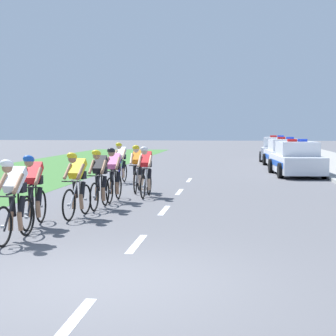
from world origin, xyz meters
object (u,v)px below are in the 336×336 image
object	(u,v)px
cyclist_sixth	(137,168)
cyclist_seventh	(146,171)
police_car_nearest	(297,160)
cyclist_third	(77,184)
cyclist_lead	(14,199)
police_car_second	(285,154)
cyclist_fourth	(100,178)
cyclist_fifth	(114,174)
cyclist_second	(33,190)
cyclist_eighth	(121,162)
police_car_third	(277,150)

from	to	relation	value
cyclist_sixth	cyclist_seventh	xyz separation A→B (m)	(0.48, -1.22, 0.00)
police_car_nearest	cyclist_third	bearing A→B (deg)	-117.96
cyclist_lead	police_car_nearest	bearing A→B (deg)	65.40
cyclist_third	police_car_nearest	world-z (taller)	police_car_nearest
cyclist_sixth	police_car_second	xyz separation A→B (m)	(5.85, 11.96, -0.11)
cyclist_fourth	cyclist_sixth	bearing A→B (deg)	84.99
cyclist_fourth	cyclist_third	bearing A→B (deg)	-96.79
cyclist_fourth	cyclist_sixth	xyz separation A→B (m)	(0.33, 3.72, 0.00)
cyclist_lead	cyclist_fifth	size ratio (longest dim) A/B	1.00
cyclist_second	cyclist_lead	bearing A→B (deg)	-82.65
cyclist_fifth	cyclist_seventh	world-z (taller)	same
cyclist_fourth	cyclist_seventh	world-z (taller)	same
cyclist_second	cyclist_fourth	bearing A→B (deg)	74.68
cyclist_third	police_car_nearest	size ratio (longest dim) A/B	0.38
cyclist_fourth	cyclist_second	bearing A→B (deg)	-105.32
cyclist_fifth	cyclist_eighth	distance (m)	5.12
cyclist_third	police_car_second	size ratio (longest dim) A/B	0.38
cyclist_fourth	cyclist_eighth	world-z (taller)	same
cyclist_sixth	cyclist_seventh	bearing A→B (deg)	-68.35
cyclist_second	cyclist_seventh	bearing A→B (deg)	73.41
police_car_second	cyclist_seventh	bearing A→B (deg)	-112.13
cyclist_lead	police_car_third	size ratio (longest dim) A/B	0.38
cyclist_second	police_car_second	xyz separation A→B (m)	(6.92, 18.42, -0.11)
cyclist_lead	cyclist_fifth	distance (m)	5.65
police_car_third	cyclist_fourth	bearing A→B (deg)	-106.28
cyclist_lead	police_car_second	xyz separation A→B (m)	(6.73, 19.89, -0.11)
cyclist_sixth	cyclist_second	bearing A→B (deg)	-99.46
cyclist_fourth	cyclist_fifth	world-z (taller)	same
cyclist_sixth	police_car_nearest	world-z (taller)	police_car_nearest
cyclist_seventh	police_car_nearest	distance (m)	9.62
cyclist_fifth	cyclist_eighth	size ratio (longest dim) A/B	1.00
cyclist_fifth	cyclist_sixth	bearing A→B (deg)	83.63
police_car_nearest	police_car_third	bearing A→B (deg)	90.02
police_car_nearest	police_car_third	world-z (taller)	same
cyclist_fifth	police_car_third	distance (m)	20.64
cyclist_second	cyclist_third	distance (m)	1.39
cyclist_lead	cyclist_seventh	size ratio (longest dim) A/B	1.00
cyclist_second	cyclist_seventh	size ratio (longest dim) A/B	1.00
police_car_nearest	police_car_third	xyz separation A→B (m)	(-0.00, 10.63, 0.00)
cyclist_third	police_car_third	size ratio (longest dim) A/B	0.38
cyclist_third	police_car_third	bearing A→B (deg)	74.31
cyclist_eighth	police_car_third	size ratio (longest dim) A/B	0.38
cyclist_second	cyclist_fourth	world-z (taller)	same
cyclist_sixth	cyclist_eighth	world-z (taller)	same
cyclist_lead	cyclist_fifth	bearing A→B (deg)	83.64
cyclist_eighth	police_car_nearest	bearing A→B (deg)	30.18
cyclist_third	cyclist_fifth	bearing A→B (deg)	85.19
cyclist_sixth	police_car_third	xyz separation A→B (m)	(5.84, 17.40, -0.11)
cyclist_seventh	cyclist_eighth	bearing A→B (deg)	111.83
cyclist_fifth	police_car_nearest	distance (m)	10.95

